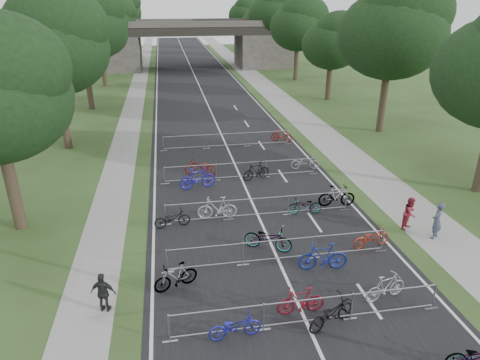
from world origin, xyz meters
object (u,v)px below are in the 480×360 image
object	(u,v)px
overpass_bridge	(190,44)
pedestrian_a	(437,221)
pedestrian_c	(103,293)
pedestrian_b	(410,213)

from	to	relation	value
overpass_bridge	pedestrian_a	xyz separation A→B (m)	(7.52, -53.35, -2.64)
overpass_bridge	pedestrian_c	xyz separation A→B (m)	(-6.80, -55.90, -2.77)
overpass_bridge	pedestrian_b	xyz separation A→B (m)	(6.80, -52.33, -2.73)
overpass_bridge	pedestrian_a	bearing A→B (deg)	-81.98
pedestrian_c	overpass_bridge	bearing A→B (deg)	-81.22
pedestrian_a	overpass_bridge	bearing A→B (deg)	-119.03
pedestrian_c	pedestrian_b	bearing A→B (deg)	-149.61
overpass_bridge	pedestrian_c	distance (m)	56.38
pedestrian_b	pedestrian_c	xyz separation A→B (m)	(-13.60, -3.56, -0.03)
pedestrian_a	pedestrian_b	xyz separation A→B (m)	(-0.72, 1.02, -0.09)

